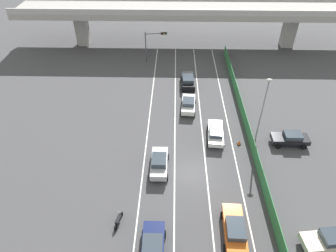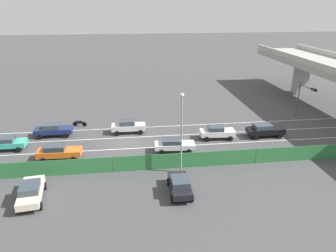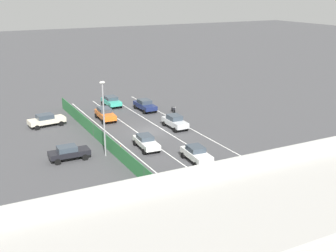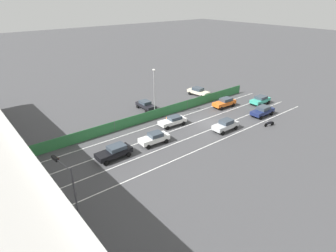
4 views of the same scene
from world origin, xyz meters
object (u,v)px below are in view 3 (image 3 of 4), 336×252
at_px(car_taxi_teal, 111,101).
at_px(parked_sedan_dark, 69,152).
at_px(car_taxi_orange, 105,114).
at_px(parked_sedan_cream, 46,120).
at_px(street_lamp, 104,112).
at_px(motorcycle, 173,109).
at_px(car_sedan_white, 146,142).
at_px(traffic_cone, 121,148).
at_px(car_sedan_navy, 145,105).
at_px(car_hatchback_white, 196,154).
at_px(car_sedan_black, 231,175).
at_px(car_sedan_silver, 175,121).

height_order(car_taxi_teal, parked_sedan_dark, car_taxi_teal).
xyz_separation_m(car_taxi_orange, parked_sedan_cream, (7.75, -0.87, -0.02)).
bearing_deg(street_lamp, motorcycle, -141.00).
bearing_deg(car_sedan_white, parked_sedan_cream, -59.16).
bearing_deg(car_taxi_teal, street_lamp, 67.95).
bearing_deg(parked_sedan_cream, traffic_cone, 113.12).
relative_size(car_sedan_navy, motorcycle, 2.44).
bearing_deg(car_sedan_navy, parked_sedan_dark, 42.58).
height_order(car_hatchback_white, car_sedan_white, car_hatchback_white).
bearing_deg(parked_sedan_dark, street_lamp, 169.00).
height_order(car_sedan_white, motorcycle, car_sedan_white).
relative_size(car_sedan_black, parked_sedan_dark, 1.11).
distance_m(car_sedan_navy, traffic_cone, 16.42).
distance_m(car_sedan_black, parked_sedan_cream, 27.84).
bearing_deg(street_lamp, car_sedan_navy, -127.78).
xyz_separation_m(car_sedan_white, parked_sedan_cream, (8.07, -13.52, 0.05)).
relative_size(parked_sedan_cream, traffic_cone, 8.23).
xyz_separation_m(car_hatchback_white, street_lamp, (7.82, -5.85, 3.97)).
xyz_separation_m(car_hatchback_white, parked_sedan_cream, (11.09, -19.38, -0.00)).
bearing_deg(car_hatchback_white, motorcycle, -110.82).
distance_m(car_sedan_silver, car_hatchback_white, 11.46).
distance_m(car_sedan_white, car_sedan_navy, 15.92).
bearing_deg(car_sedan_navy, motorcycle, 138.98).
relative_size(car_taxi_teal, car_taxi_orange, 0.91).
bearing_deg(car_taxi_teal, parked_sedan_dark, 57.94).
bearing_deg(car_sedan_black, car_sedan_white, -76.40).
height_order(car_hatchback_white, car_taxi_orange, car_taxi_orange).
height_order(car_sedan_black, car_taxi_orange, car_taxi_orange).
bearing_deg(car_sedan_black, parked_sedan_dark, -48.07).
relative_size(car_taxi_teal, street_lamp, 0.52).
bearing_deg(car_sedan_navy, street_lamp, 52.22).
distance_m(parked_sedan_cream, street_lamp, 14.48).
relative_size(parked_sedan_cream, parked_sedan_dark, 1.14).
relative_size(parked_sedan_dark, street_lamp, 0.52).
xyz_separation_m(car_sedan_silver, car_taxi_orange, (6.72, -7.56, -0.01)).
xyz_separation_m(car_sedan_white, car_sedan_navy, (-6.48, -14.54, 0.05)).
height_order(car_sedan_silver, car_hatchback_white, car_sedan_silver).
bearing_deg(car_taxi_teal, car_sedan_white, 81.27).
height_order(car_taxi_orange, parked_sedan_cream, car_taxi_orange).
bearing_deg(car_sedan_black, car_hatchback_white, -90.93).
relative_size(car_sedan_black, traffic_cone, 7.96).
bearing_deg(car_sedan_silver, motorcycle, -116.49).
bearing_deg(car_taxi_orange, motorcycle, 174.80).
distance_m(car_sedan_silver, traffic_cone, 10.02).
relative_size(parked_sedan_cream, street_lamp, 0.59).
distance_m(car_taxi_orange, motorcycle, 10.09).
xyz_separation_m(car_sedan_navy, street_lamp, (11.28, 14.55, 3.97)).
height_order(car_sedan_silver, traffic_cone, car_sedan_silver).
height_order(car_taxi_teal, car_hatchback_white, car_hatchback_white).
distance_m(car_taxi_teal, parked_sedan_dark, 21.64).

